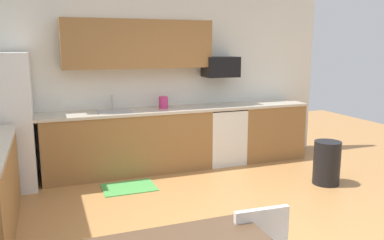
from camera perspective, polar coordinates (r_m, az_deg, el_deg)
ground_plane at (r=4.15m, az=5.06°, el=-16.20°), size 12.00×12.00×0.00m
wall_back at (r=6.21m, az=-5.38°, el=5.86°), size 5.80×0.10×2.70m
cabinet_run_back at (r=5.91m, az=-9.20°, el=-3.36°), size 2.46×0.60×0.90m
cabinet_run_back_right at (r=6.77m, az=10.92°, el=-1.60°), size 1.09×0.60×0.90m
countertop_back at (r=5.93m, az=-4.42°, el=1.45°), size 4.80×0.64×0.04m
upper_cabinets_back at (r=5.90m, az=-7.76°, el=10.89°), size 2.20×0.34×0.70m
refrigerator at (r=5.66m, az=-25.88°, el=-0.31°), size 0.76×0.70×1.79m
oven_range at (r=6.37m, az=4.42°, el=-2.16°), size 0.60×0.60×0.91m
microwave at (r=6.31m, az=4.18°, el=7.72°), size 0.54×0.36×0.32m
sink_basin at (r=5.79m, az=-11.16°, el=0.63°), size 0.48×0.40×0.14m
sink_faucet at (r=5.94m, az=-11.50°, el=2.44°), size 0.02×0.02×0.24m
trash_bin at (r=5.70m, az=19.01°, el=-5.90°), size 0.36×0.36×0.60m
floor_mat at (r=5.40m, az=-9.16°, el=-9.65°), size 0.70×0.50×0.01m
kettle at (r=5.98m, az=-4.18°, el=2.49°), size 0.14×0.14×0.20m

